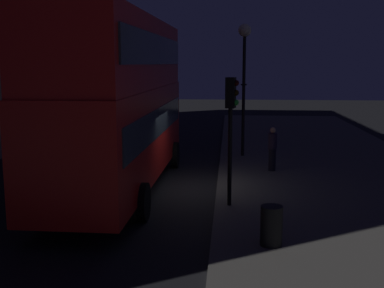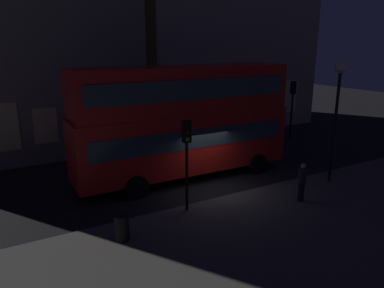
{
  "view_description": "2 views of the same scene",
  "coord_description": "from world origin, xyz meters",
  "px_view_note": "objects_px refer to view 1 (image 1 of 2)",
  "views": [
    {
      "loc": [
        -15.67,
        -1.38,
        4.18
      ],
      "look_at": [
        -0.37,
        -0.17,
        1.58
      ],
      "focal_mm": 44.84,
      "sensor_mm": 36.0,
      "label": 1
    },
    {
      "loc": [
        -8.68,
        -13.16,
        6.56
      ],
      "look_at": [
        -0.82,
        0.69,
        2.17
      ],
      "focal_mm": 34.06,
      "sensor_mm": 36.0,
      "label": 2
    }
  ],
  "objects_px": {
    "street_lamp": "(244,56)",
    "pedestrian": "(272,148)",
    "traffic_light_near_kerb": "(231,114)",
    "traffic_light_far_side": "(110,86)",
    "litter_bin": "(271,226)",
    "double_decker_bus": "(119,97)"
  },
  "relations": [
    {
      "from": "street_lamp",
      "to": "pedestrian",
      "type": "xyz_separation_m",
      "value": [
        -2.98,
        -1.04,
        -3.51
      ]
    },
    {
      "from": "traffic_light_near_kerb",
      "to": "traffic_light_far_side",
      "type": "height_order",
      "value": "traffic_light_far_side"
    },
    {
      "from": "traffic_light_far_side",
      "to": "litter_bin",
      "type": "relative_size",
      "value": 4.57
    },
    {
      "from": "double_decker_bus",
      "to": "traffic_light_near_kerb",
      "type": "xyz_separation_m",
      "value": [
        -1.78,
        -3.59,
        -0.35
      ]
    },
    {
      "from": "litter_bin",
      "to": "traffic_light_near_kerb",
      "type": "bearing_deg",
      "value": 17.11
    },
    {
      "from": "traffic_light_far_side",
      "to": "pedestrian",
      "type": "distance_m",
      "value": 10.87
    },
    {
      "from": "pedestrian",
      "to": "litter_bin",
      "type": "relative_size",
      "value": 1.84
    },
    {
      "from": "pedestrian",
      "to": "traffic_light_far_side",
      "type": "bearing_deg",
      "value": -69.46
    },
    {
      "from": "street_lamp",
      "to": "pedestrian",
      "type": "height_order",
      "value": "street_lamp"
    },
    {
      "from": "traffic_light_near_kerb",
      "to": "street_lamp",
      "type": "distance_m",
      "value": 7.83
    },
    {
      "from": "double_decker_bus",
      "to": "street_lamp",
      "type": "height_order",
      "value": "street_lamp"
    },
    {
      "from": "pedestrian",
      "to": "street_lamp",
      "type": "bearing_deg",
      "value": -98.6
    },
    {
      "from": "traffic_light_near_kerb",
      "to": "pedestrian",
      "type": "relative_size",
      "value": 2.2
    },
    {
      "from": "double_decker_bus",
      "to": "litter_bin",
      "type": "distance_m",
      "value": 7.06
    },
    {
      "from": "double_decker_bus",
      "to": "traffic_light_near_kerb",
      "type": "relative_size",
      "value": 3.0
    },
    {
      "from": "litter_bin",
      "to": "double_decker_bus",
      "type": "bearing_deg",
      "value": 43.23
    },
    {
      "from": "traffic_light_far_side",
      "to": "street_lamp",
      "type": "height_order",
      "value": "street_lamp"
    },
    {
      "from": "traffic_light_near_kerb",
      "to": "pedestrian",
      "type": "distance_m",
      "value": 5.22
    },
    {
      "from": "double_decker_bus",
      "to": "pedestrian",
      "type": "distance_m",
      "value": 6.29
    },
    {
      "from": "street_lamp",
      "to": "litter_bin",
      "type": "relative_size",
      "value": 6.3
    },
    {
      "from": "traffic_light_near_kerb",
      "to": "traffic_light_far_side",
      "type": "distance_m",
      "value": 13.36
    },
    {
      "from": "traffic_light_near_kerb",
      "to": "litter_bin",
      "type": "xyz_separation_m",
      "value": [
        -3.02,
        -0.93,
        -2.19
      ]
    }
  ]
}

